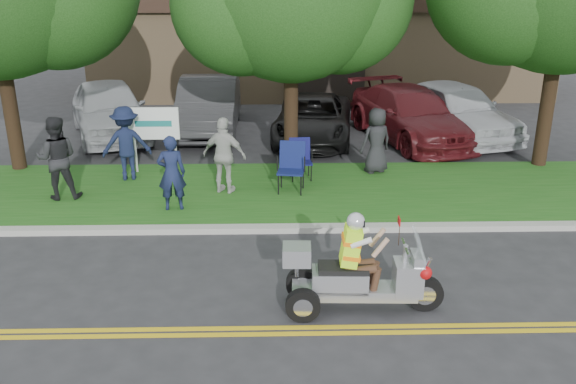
{
  "coord_description": "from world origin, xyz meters",
  "views": [
    {
      "loc": [
        0.07,
        -8.08,
        4.97
      ],
      "look_at": [
        0.3,
        2.0,
        1.23
      ],
      "focal_mm": 38.0,
      "sensor_mm": 36.0,
      "label": 1
    }
  ],
  "objects_px": {
    "lawn_chair_a": "(292,163)",
    "lawn_chair_b": "(300,156)",
    "parked_car_left": "(209,105)",
    "parked_car_far_left": "(109,109)",
    "parked_car_far_right": "(455,110)",
    "spectator_adult_left": "(172,173)",
    "spectator_adult_mid": "(57,158)",
    "trike_scooter": "(356,277)",
    "parked_car_right": "(410,115)",
    "spectator_adult_right": "(225,156)",
    "parked_car_mid": "(313,119)"
  },
  "relations": [
    {
      "from": "lawn_chair_a",
      "to": "lawn_chair_b",
      "type": "bearing_deg",
      "value": 83.58
    },
    {
      "from": "lawn_chair_b",
      "to": "parked_car_left",
      "type": "relative_size",
      "value": 0.19
    },
    {
      "from": "parked_car_far_left",
      "to": "parked_car_left",
      "type": "bearing_deg",
      "value": -10.97
    },
    {
      "from": "parked_car_left",
      "to": "parked_car_far_right",
      "type": "distance_m",
      "value": 7.65
    },
    {
      "from": "lawn_chair_b",
      "to": "spectator_adult_left",
      "type": "relative_size",
      "value": 0.6
    },
    {
      "from": "spectator_adult_mid",
      "to": "parked_car_left",
      "type": "height_order",
      "value": "spectator_adult_mid"
    },
    {
      "from": "lawn_chair_a",
      "to": "parked_car_far_left",
      "type": "distance_m",
      "value": 7.57
    },
    {
      "from": "trike_scooter",
      "to": "parked_car_left",
      "type": "relative_size",
      "value": 0.48
    },
    {
      "from": "lawn_chair_b",
      "to": "spectator_adult_left",
      "type": "height_order",
      "value": "spectator_adult_left"
    },
    {
      "from": "parked_car_left",
      "to": "parked_car_right",
      "type": "xyz_separation_m",
      "value": [
        6.17,
        -1.15,
        -0.07
      ]
    },
    {
      "from": "parked_car_far_left",
      "to": "parked_car_right",
      "type": "relative_size",
      "value": 0.94
    },
    {
      "from": "trike_scooter",
      "to": "parked_car_right",
      "type": "relative_size",
      "value": 0.46
    },
    {
      "from": "parked_car_left",
      "to": "parked_car_right",
      "type": "bearing_deg",
      "value": -11.29
    },
    {
      "from": "spectator_adult_right",
      "to": "parked_car_left",
      "type": "bearing_deg",
      "value": -61.91
    },
    {
      "from": "spectator_adult_left",
      "to": "spectator_adult_mid",
      "type": "distance_m",
      "value": 2.72
    },
    {
      "from": "parked_car_left",
      "to": "parked_car_mid",
      "type": "height_order",
      "value": "parked_car_left"
    },
    {
      "from": "spectator_adult_left",
      "to": "spectator_adult_right",
      "type": "bearing_deg",
      "value": -142.9
    },
    {
      "from": "parked_car_far_left",
      "to": "parked_car_far_right",
      "type": "height_order",
      "value": "parked_car_far_left"
    },
    {
      "from": "lawn_chair_a",
      "to": "lawn_chair_b",
      "type": "xyz_separation_m",
      "value": [
        0.23,
        0.86,
        -0.08
      ]
    },
    {
      "from": "lawn_chair_a",
      "to": "parked_car_right",
      "type": "height_order",
      "value": "parked_car_right"
    },
    {
      "from": "trike_scooter",
      "to": "spectator_adult_mid",
      "type": "xyz_separation_m",
      "value": [
        -5.99,
        4.72,
        0.47
      ]
    },
    {
      "from": "spectator_adult_right",
      "to": "parked_car_far_left",
      "type": "distance_m",
      "value": 6.66
    },
    {
      "from": "parked_car_left",
      "to": "parked_car_right",
      "type": "distance_m",
      "value": 6.28
    },
    {
      "from": "spectator_adult_left",
      "to": "trike_scooter",
      "type": "bearing_deg",
      "value": 122.78
    },
    {
      "from": "parked_car_far_left",
      "to": "parked_car_far_right",
      "type": "distance_m",
      "value": 10.61
    },
    {
      "from": "spectator_adult_mid",
      "to": "parked_car_far_left",
      "type": "xyz_separation_m",
      "value": [
        -0.3,
        5.65,
        -0.17
      ]
    },
    {
      "from": "lawn_chair_b",
      "to": "parked_car_far_right",
      "type": "distance_m",
      "value": 6.38
    },
    {
      "from": "parked_car_left",
      "to": "parked_car_far_left",
      "type": "bearing_deg",
      "value": -170.86
    },
    {
      "from": "spectator_adult_left",
      "to": "parked_car_right",
      "type": "height_order",
      "value": "spectator_adult_left"
    },
    {
      "from": "parked_car_far_left",
      "to": "parked_car_mid",
      "type": "bearing_deg",
      "value": -26.15
    },
    {
      "from": "spectator_adult_right",
      "to": "trike_scooter",
      "type": "bearing_deg",
      "value": 134.07
    },
    {
      "from": "lawn_chair_b",
      "to": "parked_car_mid",
      "type": "bearing_deg",
      "value": 76.31
    },
    {
      "from": "spectator_adult_left",
      "to": "parked_car_left",
      "type": "distance_m",
      "value": 6.91
    },
    {
      "from": "trike_scooter",
      "to": "spectator_adult_mid",
      "type": "relative_size",
      "value": 1.33
    },
    {
      "from": "spectator_adult_right",
      "to": "parked_car_mid",
      "type": "distance_m",
      "value": 5.32
    },
    {
      "from": "parked_car_right",
      "to": "parked_car_far_right",
      "type": "relative_size",
      "value": 1.07
    },
    {
      "from": "spectator_adult_left",
      "to": "parked_car_left",
      "type": "bearing_deg",
      "value": -98.24
    },
    {
      "from": "parked_car_mid",
      "to": "parked_car_far_right",
      "type": "xyz_separation_m",
      "value": [
        4.36,
        0.26,
        0.19
      ]
    },
    {
      "from": "spectator_adult_mid",
      "to": "spectator_adult_right",
      "type": "distance_m",
      "value": 3.66
    },
    {
      "from": "spectator_adult_mid",
      "to": "lawn_chair_a",
      "type": "bearing_deg",
      "value": 174.71
    },
    {
      "from": "spectator_adult_right",
      "to": "parked_car_far_left",
      "type": "relative_size",
      "value": 0.34
    },
    {
      "from": "parked_car_far_left",
      "to": "spectator_adult_mid",
      "type": "bearing_deg",
      "value": -107.83
    },
    {
      "from": "spectator_adult_right",
      "to": "parked_car_mid",
      "type": "xyz_separation_m",
      "value": [
        2.31,
        4.78,
        -0.31
      ]
    },
    {
      "from": "spectator_adult_mid",
      "to": "parked_car_mid",
      "type": "height_order",
      "value": "spectator_adult_mid"
    },
    {
      "from": "trike_scooter",
      "to": "parked_car_left",
      "type": "xyz_separation_m",
      "value": [
        -3.28,
        10.89,
        0.29
      ]
    },
    {
      "from": "spectator_adult_left",
      "to": "parked_car_mid",
      "type": "height_order",
      "value": "spectator_adult_left"
    },
    {
      "from": "spectator_adult_right",
      "to": "parked_car_right",
      "type": "bearing_deg",
      "value": -118.81
    },
    {
      "from": "trike_scooter",
      "to": "parked_car_right",
      "type": "height_order",
      "value": "trike_scooter"
    },
    {
      "from": "parked_car_left",
      "to": "parked_car_far_right",
      "type": "xyz_separation_m",
      "value": [
        7.61,
        -0.85,
        0.01
      ]
    },
    {
      "from": "spectator_adult_left",
      "to": "parked_car_far_right",
      "type": "relative_size",
      "value": 0.32
    }
  ]
}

